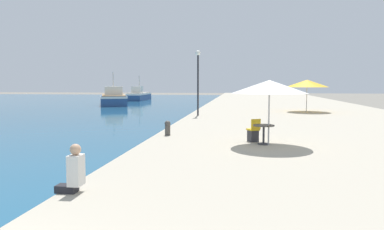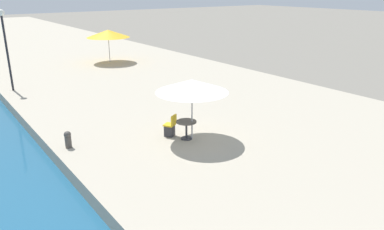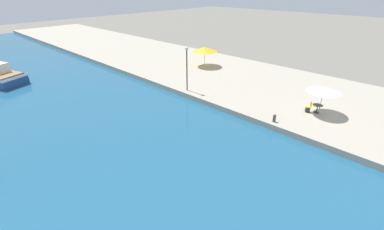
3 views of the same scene
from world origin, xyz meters
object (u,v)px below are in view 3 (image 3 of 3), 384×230
object	(u,v)px
lamppost	(187,61)
cafe_umbrella_white	(205,49)
cafe_chair_left	(308,108)
cafe_table	(317,107)
cafe_umbrella_pink	(324,89)
mooring_bollard	(274,118)

from	to	relation	value
lamppost	cafe_umbrella_white	bearing A→B (deg)	29.57
lamppost	cafe_chair_left	bearing A→B (deg)	-72.69
cafe_table	lamppost	world-z (taller)	lamppost
cafe_table	cafe_chair_left	xyz separation A→B (m)	(-0.36, 0.63, -0.21)
cafe_table	cafe_umbrella_pink	bearing A→B (deg)	-38.30
cafe_umbrella_pink	cafe_chair_left	size ratio (longest dim) A/B	3.08
cafe_umbrella_white	mooring_bollard	size ratio (longest dim) A/B	5.11
cafe_umbrella_pink	mooring_bollard	size ratio (longest dim) A/B	4.29
cafe_table	mooring_bollard	size ratio (longest dim) A/B	1.22
cafe_chair_left	mooring_bollard	size ratio (longest dim) A/B	1.39
cafe_umbrella_pink	cafe_table	bearing A→B (deg)	141.70
cafe_umbrella_pink	mooring_bollard	world-z (taller)	cafe_umbrella_pink
cafe_umbrella_pink	mooring_bollard	distance (m)	5.04
mooring_bollard	cafe_umbrella_pink	bearing A→B (deg)	-25.86
cafe_chair_left	lamppost	bearing A→B (deg)	77.40
cafe_table	cafe_chair_left	distance (m)	0.75
cafe_umbrella_white	cafe_chair_left	size ratio (longest dim) A/B	3.67
mooring_bollard	lamppost	distance (m)	10.42
cafe_umbrella_white	cafe_umbrella_pink	bearing A→B (deg)	-103.83
cafe_umbrella_pink	lamppost	size ratio (longest dim) A/B	0.62
cafe_umbrella_white	lamppost	world-z (taller)	lamppost
cafe_umbrella_white	lamppost	bearing A→B (deg)	-150.43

